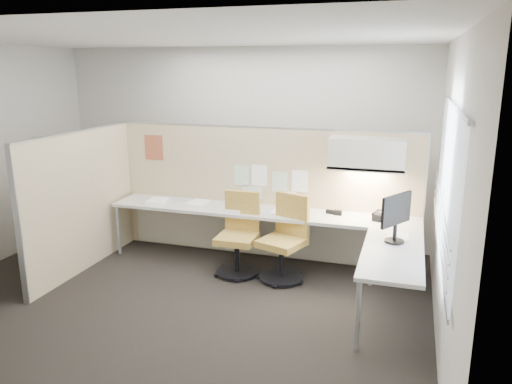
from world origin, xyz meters
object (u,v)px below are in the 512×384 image
(desk, at_px, (282,225))
(monitor, at_px, (396,215))
(chair_right, at_px, (285,241))
(phone, at_px, (382,216))
(chair_left, at_px, (239,237))

(desk, bearing_deg, monitor, -23.18)
(desk, bearing_deg, chair_right, -64.89)
(phone, bearing_deg, monitor, -59.76)
(desk, distance_m, phone, 1.22)
(chair_left, bearing_deg, chair_right, -1.14)
(chair_left, bearing_deg, desk, 21.16)
(desk, bearing_deg, phone, 7.65)
(desk, bearing_deg, chair_left, -158.01)
(chair_right, relative_size, monitor, 1.97)
(chair_left, height_order, phone, chair_left)
(desk, distance_m, chair_left, 0.55)
(desk, xyz_separation_m, monitor, (1.37, -0.59, 0.43))
(desk, height_order, chair_right, chair_right)
(desk, height_order, phone, phone)
(chair_left, distance_m, phone, 1.76)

